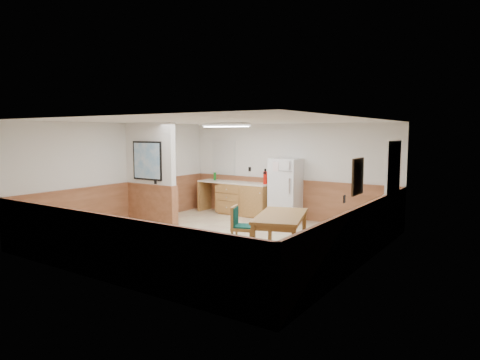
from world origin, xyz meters
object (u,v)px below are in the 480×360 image
Objects in this scene: dining_chair at (239,224)px; soap_bottle at (215,176)px; dining_table at (281,220)px; dining_bench at (345,246)px; refrigerator at (286,190)px; fire_extinguisher at (265,177)px.

dining_chair is 4.23m from soap_bottle.
dining_table is 1.13× the size of dining_bench.
soap_bottle is (-3.72, 2.89, 0.36)m from dining_table.
soap_bottle is (-2.35, 0.07, 0.21)m from refrigerator.
refrigerator is 3.89m from dining_bench.
soap_bottle is at bearing 174.58° from refrigerator.
dining_bench is at bearing -50.94° from refrigerator.
dining_bench is 4.43m from fire_extinguisher.
refrigerator is 3.03m from dining_chair.
refrigerator is 1.89× the size of dining_chair.
dining_bench is at bearing -17.22° from dining_chair.
soap_bottle reaches higher than dining_table.
dining_chair is at bearing -83.18° from refrigerator.
soap_bottle is at bearing 112.97° from dining_chair.
soap_bottle is at bearing -168.78° from fire_extinguisher.
dining_table is 4.73m from soap_bottle.
dining_table is 0.86m from dining_chair.
refrigerator is 1.01× the size of dining_bench.
refrigerator is 2.36m from soap_bottle.
dining_bench is 5.80m from soap_bottle.
dining_table is 8.05× the size of soap_bottle.
dining_chair is (0.55, -2.97, -0.31)m from refrigerator.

